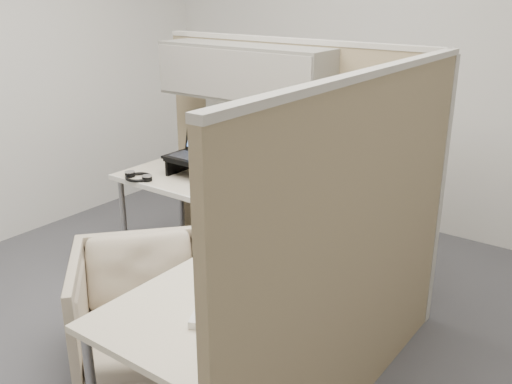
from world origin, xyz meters
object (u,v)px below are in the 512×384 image
Objects in this scene: monitor_left at (303,147)px; keyboard at (294,213)px; desk at (246,227)px; office_chair at (142,303)px.

monitor_left is 0.50m from keyboard.
monitor_left reaches higher than desk.
office_chair is (-0.29, -0.53, -0.33)m from desk.
monitor_left is (0.27, 1.12, 0.65)m from office_chair.
monitor_left is (-0.02, 0.60, 0.32)m from desk.
desk is 0.28m from keyboard.
desk is 2.79× the size of office_chair.
desk is at bearing -141.33° from keyboard.
monitor_left is at bearing 28.19° from office_chair.
desk is 3.99× the size of keyboard.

